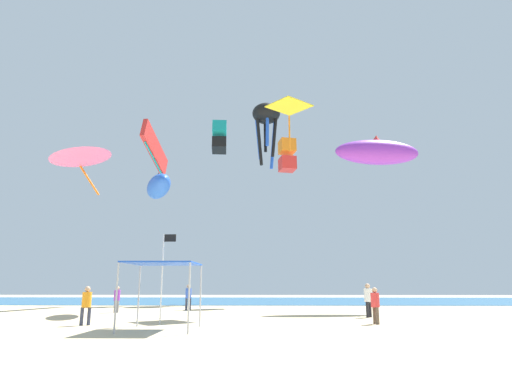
{
  "coord_description": "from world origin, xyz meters",
  "views": [
    {
      "loc": [
        -0.86,
        -18.4,
        1.78
      ],
      "look_at": [
        -1.46,
        10.78,
        8.21
      ],
      "focal_mm": 29.46,
      "sensor_mm": 36.0,
      "label": 1
    }
  ],
  "objects_px": {
    "banner_flag": "(164,270)",
    "person_far_shore": "(375,302)",
    "kite_box_teal": "(219,137)",
    "kite_inflatable_purple": "(377,152)",
    "canopy_tent": "(163,266)",
    "person_central": "(117,297)",
    "kite_octopus_black": "(266,117)",
    "kite_inflatable_blue": "(158,187)",
    "kite_box_orange": "(287,155)",
    "person_leftmost": "(87,302)",
    "kite_parafoil_red": "(155,150)",
    "kite_delta_pink": "(80,153)",
    "person_rightmost": "(368,297)",
    "kite_diamond_yellow": "(289,109)",
    "person_near_tent": "(188,295)"
  },
  "relations": [
    {
      "from": "person_near_tent",
      "to": "kite_diamond_yellow",
      "type": "distance_m",
      "value": 14.86
    },
    {
      "from": "person_rightmost",
      "to": "kite_inflatable_blue",
      "type": "xyz_separation_m",
      "value": [
        -12.94,
        3.55,
        7.21
      ]
    },
    {
      "from": "canopy_tent",
      "to": "person_rightmost",
      "type": "bearing_deg",
      "value": 34.29
    },
    {
      "from": "canopy_tent",
      "to": "person_leftmost",
      "type": "height_order",
      "value": "canopy_tent"
    },
    {
      "from": "kite_inflatable_purple",
      "to": "kite_inflatable_blue",
      "type": "bearing_deg",
      "value": 2.86
    },
    {
      "from": "kite_delta_pink",
      "to": "kite_box_orange",
      "type": "relative_size",
      "value": 1.46
    },
    {
      "from": "person_far_shore",
      "to": "kite_box_teal",
      "type": "relative_size",
      "value": 0.47
    },
    {
      "from": "kite_inflatable_blue",
      "to": "kite_delta_pink",
      "type": "height_order",
      "value": "kite_delta_pink"
    },
    {
      "from": "canopy_tent",
      "to": "person_far_shore",
      "type": "distance_m",
      "value": 9.77
    },
    {
      "from": "kite_inflatable_blue",
      "to": "kite_diamond_yellow",
      "type": "height_order",
      "value": "kite_diamond_yellow"
    },
    {
      "from": "person_central",
      "to": "kite_inflatable_purple",
      "type": "xyz_separation_m",
      "value": [
        18.1,
        2.53,
        10.54
      ]
    },
    {
      "from": "person_far_shore",
      "to": "kite_delta_pink",
      "type": "distance_m",
      "value": 21.44
    },
    {
      "from": "kite_box_orange",
      "to": "person_rightmost",
      "type": "bearing_deg",
      "value": 91.29
    },
    {
      "from": "person_leftmost",
      "to": "person_central",
      "type": "height_order",
      "value": "person_leftmost"
    },
    {
      "from": "person_rightmost",
      "to": "kite_box_orange",
      "type": "distance_m",
      "value": 18.36
    },
    {
      "from": "person_central",
      "to": "kite_inflatable_blue",
      "type": "bearing_deg",
      "value": -147.24
    },
    {
      "from": "person_far_shore",
      "to": "canopy_tent",
      "type": "bearing_deg",
      "value": 92.93
    },
    {
      "from": "canopy_tent",
      "to": "person_far_shore",
      "type": "xyz_separation_m",
      "value": [
        9.25,
        2.74,
        -1.53
      ]
    },
    {
      "from": "banner_flag",
      "to": "kite_octopus_black",
      "type": "distance_m",
      "value": 29.89
    },
    {
      "from": "person_far_shore",
      "to": "kite_parafoil_red",
      "type": "height_order",
      "value": "kite_parafoil_red"
    },
    {
      "from": "person_rightmost",
      "to": "kite_inflatable_purple",
      "type": "distance_m",
      "value": 12.49
    },
    {
      "from": "person_far_shore",
      "to": "kite_octopus_black",
      "type": "height_order",
      "value": "kite_octopus_black"
    },
    {
      "from": "canopy_tent",
      "to": "kite_inflatable_purple",
      "type": "relative_size",
      "value": 0.44
    },
    {
      "from": "kite_parafoil_red",
      "to": "kite_inflatable_purple",
      "type": "height_order",
      "value": "kite_parafoil_red"
    },
    {
      "from": "kite_box_teal",
      "to": "person_far_shore",
      "type": "bearing_deg",
      "value": 109.72
    },
    {
      "from": "person_far_shore",
      "to": "kite_delta_pink",
      "type": "bearing_deg",
      "value": 54.34
    },
    {
      "from": "person_far_shore",
      "to": "kite_octopus_black",
      "type": "bearing_deg",
      "value": -1.9
    },
    {
      "from": "banner_flag",
      "to": "kite_box_teal",
      "type": "relative_size",
      "value": 1.18
    },
    {
      "from": "kite_inflatable_purple",
      "to": "kite_octopus_black",
      "type": "bearing_deg",
      "value": -64.87
    },
    {
      "from": "kite_box_teal",
      "to": "kite_inflatable_purple",
      "type": "xyz_separation_m",
      "value": [
        13.23,
        -11.52,
        -5.44
      ]
    },
    {
      "from": "kite_inflatable_purple",
      "to": "kite_delta_pink",
      "type": "bearing_deg",
      "value": 1.31
    },
    {
      "from": "canopy_tent",
      "to": "person_leftmost",
      "type": "bearing_deg",
      "value": 153.93
    },
    {
      "from": "canopy_tent",
      "to": "kite_delta_pink",
      "type": "relative_size",
      "value": 0.67
    },
    {
      "from": "person_near_tent",
      "to": "canopy_tent",
      "type": "bearing_deg",
      "value": 48.13
    },
    {
      "from": "kite_inflatable_blue",
      "to": "person_central",
      "type": "bearing_deg",
      "value": -116.94
    },
    {
      "from": "person_far_shore",
      "to": "kite_delta_pink",
      "type": "height_order",
      "value": "kite_delta_pink"
    },
    {
      "from": "person_far_shore",
      "to": "banner_flag",
      "type": "xyz_separation_m",
      "value": [
        -9.81,
        -0.3,
        1.48
      ]
    },
    {
      "from": "person_central",
      "to": "kite_inflatable_purple",
      "type": "distance_m",
      "value": 21.1
    },
    {
      "from": "kite_inflatable_purple",
      "to": "person_near_tent",
      "type": "bearing_deg",
      "value": -7.32
    },
    {
      "from": "banner_flag",
      "to": "person_far_shore",
      "type": "bearing_deg",
      "value": 1.77
    },
    {
      "from": "kite_delta_pink",
      "to": "kite_diamond_yellow",
      "type": "bearing_deg",
      "value": 85.01
    },
    {
      "from": "person_far_shore",
      "to": "kite_diamond_yellow",
      "type": "distance_m",
      "value": 14.79
    },
    {
      "from": "kite_box_teal",
      "to": "kite_octopus_black",
      "type": "bearing_deg",
      "value": -166.08
    },
    {
      "from": "kite_box_orange",
      "to": "person_central",
      "type": "bearing_deg",
      "value": 24.45
    },
    {
      "from": "canopy_tent",
      "to": "person_leftmost",
      "type": "xyz_separation_m",
      "value": [
        -3.82,
        1.87,
        -1.5
      ]
    },
    {
      "from": "person_far_shore",
      "to": "kite_diamond_yellow",
      "type": "bearing_deg",
      "value": 12.45
    },
    {
      "from": "person_far_shore",
      "to": "kite_parafoil_red",
      "type": "relative_size",
      "value": 0.25
    },
    {
      "from": "person_leftmost",
      "to": "banner_flag",
      "type": "height_order",
      "value": "banner_flag"
    },
    {
      "from": "canopy_tent",
      "to": "kite_box_orange",
      "type": "xyz_separation_m",
      "value": [
        6.29,
        19.83,
        10.95
      ]
    },
    {
      "from": "kite_inflatable_purple",
      "to": "kite_box_teal",
      "type": "bearing_deg",
      "value": -48.01
    }
  ]
}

